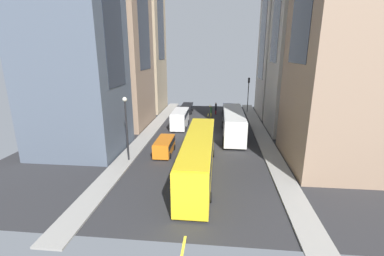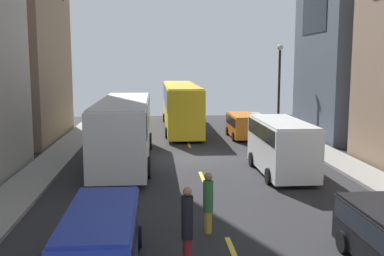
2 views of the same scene
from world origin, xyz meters
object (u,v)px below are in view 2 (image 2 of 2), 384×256
pedestrian_waiting_curb (208,201)px  pedestrian_crossing_near (187,223)px  city_bus_white (124,125)px  car_blue_0 (101,235)px  car_orange_1 (242,124)px  streetcar_yellow (181,103)px  delivery_van_white (281,143)px

pedestrian_waiting_curb → pedestrian_crossing_near: 2.29m
city_bus_white → car_blue_0: bearing=-88.9°
pedestrian_waiting_curb → pedestrian_crossing_near: pedestrian_crossing_near is taller
car_orange_1 → pedestrian_crossing_near: (-5.32, -20.00, 0.12)m
car_blue_0 → pedestrian_waiting_curb: (3.01, 2.36, 0.10)m
streetcar_yellow → car_blue_0: bearing=-97.8°
pedestrian_waiting_curb → car_blue_0: bearing=31.1°
city_bus_white → streetcar_yellow: streetcar_yellow is taller
city_bus_white → car_blue_0: (0.25, -12.91, -1.07)m
delivery_van_white → car_orange_1: bearing=89.0°
streetcar_yellow → car_blue_0: size_ratio=3.15×
streetcar_yellow → delivery_van_white: (3.92, -15.43, -0.61)m
city_bus_white → car_orange_1: size_ratio=2.72×
pedestrian_waiting_curb → streetcar_yellow: bearing=-98.0°
car_blue_0 → car_orange_1: bearing=69.6°
delivery_van_white → pedestrian_waiting_curb: (-4.34, -7.26, -0.48)m
car_orange_1 → pedestrian_waiting_curb: bearing=-104.2°
city_bus_white → streetcar_yellow: (3.67, 12.14, 0.12)m
streetcar_yellow → pedestrian_crossing_near: 24.88m
pedestrian_waiting_curb → pedestrian_crossing_near: size_ratio=0.92×
delivery_van_white → car_orange_1: (0.18, 10.61, -0.52)m
car_blue_0 → pedestrian_crossing_near: (2.21, 0.22, 0.17)m
city_bus_white → pedestrian_crossing_near: bearing=-79.0°
car_orange_1 → pedestrian_crossing_near: size_ratio=2.04×
car_orange_1 → car_blue_0: bearing=-110.4°
city_bus_white → delivery_van_white: city_bus_white is taller
city_bus_white → pedestrian_waiting_curb: 11.09m
streetcar_yellow → delivery_van_white: 15.93m
streetcar_yellow → car_orange_1: 6.44m
streetcar_yellow → delivery_van_white: streetcar_yellow is taller
pedestrian_waiting_curb → car_orange_1: bearing=-111.1°
car_blue_0 → delivery_van_white: bearing=52.6°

